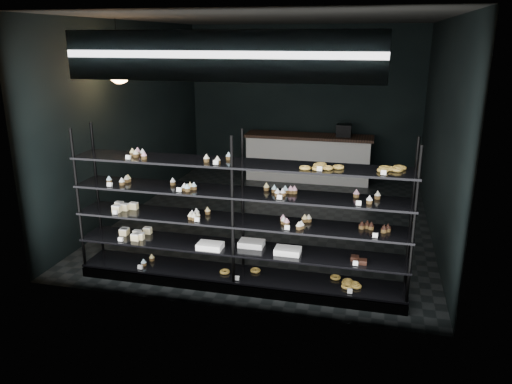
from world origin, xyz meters
The scene contains 5 objects.
room centered at (0.00, 0.00, 1.60)m, with size 5.01×6.01×3.20m.
display_shelf centered at (0.04, -2.45, 0.63)m, with size 4.00×0.50×1.91m.
signage centered at (0.00, -2.93, 2.75)m, with size 3.30×0.05×0.50m.
pendant_lamp centered at (-2.06, -1.14, 2.45)m, with size 0.32×0.32×0.89m.
service_counter centered at (0.21, 2.50, 0.50)m, with size 2.67×0.65×1.23m.
Camera 1 is at (1.59, -7.78, 2.92)m, focal length 35.00 mm.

